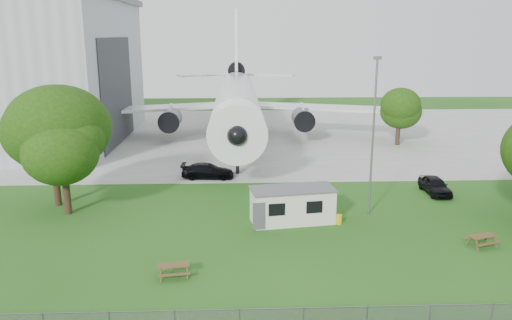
{
  "coord_description": "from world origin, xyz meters",
  "views": [
    {
      "loc": [
        -2.04,
        -30.2,
        13.66
      ],
      "look_at": [
        -0.54,
        8.0,
        4.0
      ],
      "focal_mm": 35.0,
      "sensor_mm": 36.0,
      "label": 1
    }
  ],
  "objects_px": {
    "site_cabin": "(293,205)",
    "picnic_east": "(481,246)",
    "airliner": "(237,99)",
    "picnic_west": "(174,276)"
  },
  "relations": [
    {
      "from": "airliner",
      "to": "picnic_west",
      "type": "bearing_deg",
      "value": -95.45
    },
    {
      "from": "airliner",
      "to": "picnic_west",
      "type": "distance_m",
      "value": 40.01
    },
    {
      "from": "site_cabin",
      "to": "picnic_east",
      "type": "relative_size",
      "value": 3.85
    },
    {
      "from": "picnic_west",
      "to": "site_cabin",
      "type": "bearing_deg",
      "value": 39.48
    },
    {
      "from": "site_cabin",
      "to": "picnic_east",
      "type": "distance_m",
      "value": 13.11
    },
    {
      "from": "site_cabin",
      "to": "airliner",
      "type": "bearing_deg",
      "value": 97.46
    },
    {
      "from": "picnic_west",
      "to": "picnic_east",
      "type": "bearing_deg",
      "value": 2.25
    },
    {
      "from": "picnic_east",
      "to": "picnic_west",
      "type": "bearing_deg",
      "value": 171.37
    },
    {
      "from": "airliner",
      "to": "site_cabin",
      "type": "distance_m",
      "value": 31.53
    },
    {
      "from": "picnic_east",
      "to": "site_cabin",
      "type": "bearing_deg",
      "value": 139.06
    }
  ]
}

